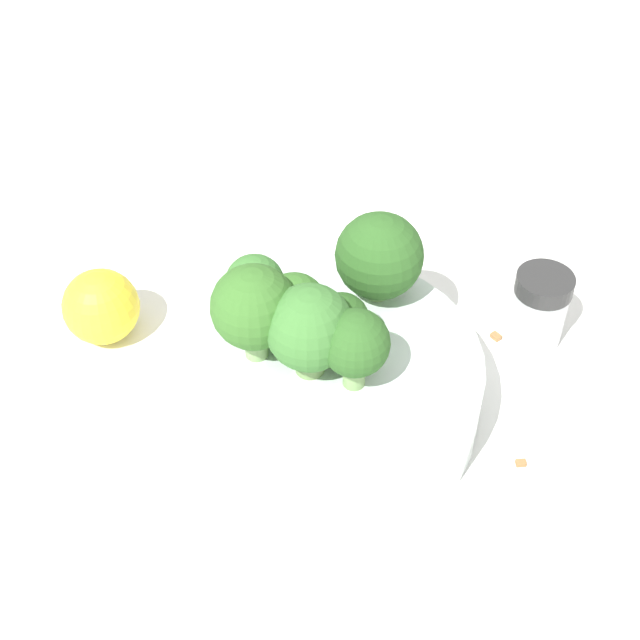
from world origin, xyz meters
TOP-DOWN VIEW (x-y plane):
  - ground_plane at (0.00, 0.00)m, footprint 3.00×3.00m
  - bowl at (0.00, 0.00)m, footprint 0.21×0.21m
  - broccoli_floret_0 at (0.03, -0.01)m, footprint 0.04×0.04m
  - broccoli_floret_1 at (-0.06, 0.01)m, footprint 0.04×0.04m
  - broccoli_floret_2 at (0.01, 0.01)m, footprint 0.04×0.04m
  - broccoli_floret_3 at (-0.00, 0.07)m, footprint 0.06×0.06m
  - broccoli_floret_4 at (-0.00, -0.01)m, footprint 0.05×0.05m
  - broccoli_floret_5 at (-0.02, 0.01)m, footprint 0.04×0.04m
  - broccoli_floret_6 at (-0.04, -0.02)m, footprint 0.05×0.05m
  - pepper_shaker at (0.09, 0.14)m, footprint 0.04×0.04m
  - lemon_wedge at (-0.17, -0.02)m, footprint 0.06×0.06m
  - almond_crumb_0 at (0.13, 0.03)m, footprint 0.01×0.01m
  - almond_crumb_1 at (0.07, 0.13)m, footprint 0.01×0.01m

SIDE VIEW (x-z plane):
  - ground_plane at x=0.00m, z-range 0.00..0.00m
  - almond_crumb_0 at x=0.13m, z-range 0.00..0.01m
  - almond_crumb_1 at x=0.07m, z-range 0.00..0.01m
  - bowl at x=0.00m, z-range 0.00..0.05m
  - lemon_wedge at x=-0.17m, z-range 0.00..0.06m
  - pepper_shaker at x=0.09m, z-range 0.00..0.06m
  - broccoli_floret_1 at x=-0.06m, z-range 0.06..0.10m
  - broccoli_floret_2 at x=0.01m, z-range 0.06..0.10m
  - broccoli_floret_5 at x=-0.02m, z-range 0.06..0.10m
  - broccoli_floret_3 at x=0.00m, z-range 0.06..0.12m
  - broccoli_floret_0 at x=0.03m, z-range 0.06..0.12m
  - broccoli_floret_4 at x=0.00m, z-range 0.06..0.12m
  - broccoli_floret_6 at x=-0.04m, z-range 0.06..0.13m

